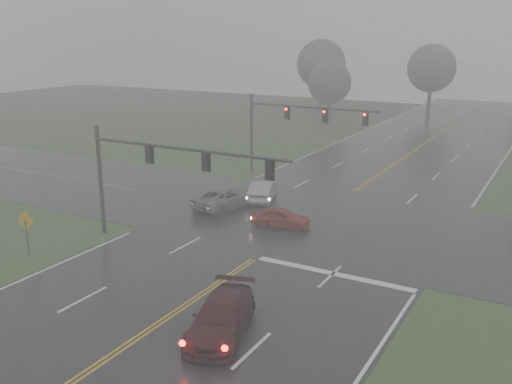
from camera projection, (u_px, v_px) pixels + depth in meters
The scene contains 13 objects.
main_road at pixel (300, 228), 35.98m from camera, with size 18.00×160.00×0.02m, color black.
cross_street at pixel (313, 220), 37.66m from camera, with size 120.00×14.00×0.02m, color black.
stop_bar at pixel (333, 274), 29.16m from camera, with size 8.50×0.50×0.01m, color silver.
sedan_maroon at pixel (221, 334), 23.35m from camera, with size 2.09×5.14×1.49m, color #33090D.
sedan_red at pixel (281, 227), 36.22m from camera, with size 1.50×3.74×1.27m, color maroon.
sedan_silver at pixel (263, 200), 42.00m from camera, with size 1.57×4.51×1.48m, color gray.
car_grey at pixel (226, 208), 40.24m from camera, with size 2.40×5.20×1.44m, color slate.
signal_gantry_near at pixel (152, 165), 32.07m from camera, with size 12.89×0.29×6.66m.
signal_gantry_far at pixel (288, 121), 47.74m from camera, with size 11.44×0.35×6.87m.
sign_diamond_west at pixel (26, 226), 30.99m from camera, with size 1.09×0.22×2.64m.
tree_nw_a at pixel (330, 83), 75.75m from camera, with size 5.77×5.77×8.47m.
tree_n_mid at pixel (432, 68), 84.46m from camera, with size 7.11×7.11×10.44m.
tree_nw_b at pixel (321, 64), 88.01m from camera, with size 7.55×7.55×11.09m.
Camera 1 is at (14.24, -11.04, 11.89)m, focal length 40.00 mm.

